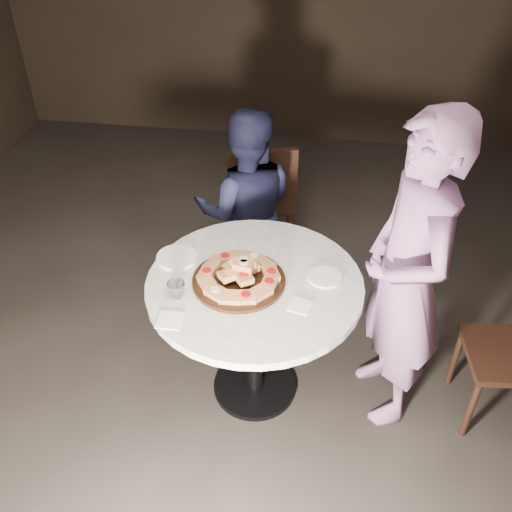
# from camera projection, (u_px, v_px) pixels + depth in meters

# --- Properties ---
(floor) EXTENTS (7.00, 7.00, 0.00)m
(floor) POSITION_uv_depth(u_px,v_px,m) (246.00, 388.00, 3.52)
(floor) COLOR black
(floor) RESTS_ON ground
(table) EXTENTS (1.35, 1.35, 0.86)m
(table) POSITION_uv_depth(u_px,v_px,m) (255.00, 304.00, 3.09)
(table) COLOR black
(table) RESTS_ON ground
(serving_board) EXTENTS (0.60, 0.60, 0.02)m
(serving_board) POSITION_uv_depth(u_px,v_px,m) (239.00, 281.00, 2.98)
(serving_board) COLOR black
(serving_board) RESTS_ON table
(focaccia_pile) EXTENTS (0.44, 0.43, 0.12)m
(focaccia_pile) POSITION_uv_depth(u_px,v_px,m) (239.00, 274.00, 2.95)
(focaccia_pile) COLOR #A96E41
(focaccia_pile) RESTS_ON serving_board
(plate_left) EXTENTS (0.25, 0.25, 0.01)m
(plate_left) POSITION_uv_depth(u_px,v_px,m) (177.00, 257.00, 3.14)
(plate_left) COLOR white
(plate_left) RESTS_ON table
(plate_right) EXTENTS (0.23, 0.23, 0.01)m
(plate_right) POSITION_uv_depth(u_px,v_px,m) (325.00, 277.00, 3.01)
(plate_right) COLOR white
(plate_right) RESTS_ON table
(water_glass) EXTENTS (0.11, 0.11, 0.09)m
(water_glass) POSITION_uv_depth(u_px,v_px,m) (176.00, 290.00, 2.87)
(water_glass) COLOR silver
(water_glass) RESTS_ON table
(napkin_near) EXTENTS (0.12, 0.12, 0.01)m
(napkin_near) POSITION_uv_depth(u_px,v_px,m) (170.00, 320.00, 2.76)
(napkin_near) COLOR white
(napkin_near) RESTS_ON table
(napkin_far) EXTENTS (0.13, 0.13, 0.01)m
(napkin_far) POSITION_uv_depth(u_px,v_px,m) (301.00, 306.00, 2.84)
(napkin_far) COLOR white
(napkin_far) RESTS_ON table
(chair_far) EXTENTS (0.61, 0.63, 1.03)m
(chair_far) POSITION_uv_depth(u_px,v_px,m) (259.00, 197.00, 4.15)
(chair_far) COLOR black
(chair_far) RESTS_ON ground
(diner_navy) EXTENTS (0.77, 0.64, 1.43)m
(diner_navy) POSITION_uv_depth(u_px,v_px,m) (246.00, 210.00, 3.79)
(diner_navy) COLOR black
(diner_navy) RESTS_ON ground
(diner_teal) EXTENTS (0.62, 0.78, 1.85)m
(diner_teal) POSITION_uv_depth(u_px,v_px,m) (406.00, 280.00, 2.90)
(diner_teal) COLOR slate
(diner_teal) RESTS_ON ground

